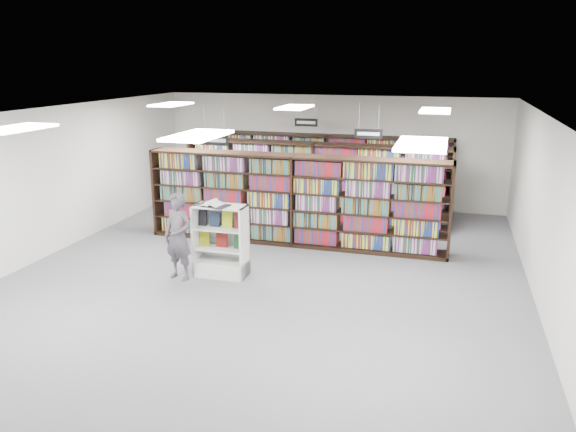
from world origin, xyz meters
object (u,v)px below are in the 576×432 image
(bookshelf_row_near, at_px, (294,200))
(open_book, at_px, (212,204))
(endcap_display, at_px, (222,252))
(shopper, at_px, (178,237))

(bookshelf_row_near, distance_m, open_book, 2.63)
(open_book, bearing_deg, bookshelf_row_near, 79.46)
(bookshelf_row_near, xyz_separation_m, open_book, (-1.00, -2.39, 0.43))
(endcap_display, relative_size, shopper, 0.84)
(endcap_display, bearing_deg, shopper, -151.12)
(bookshelf_row_near, relative_size, endcap_display, 4.83)
(shopper, bearing_deg, endcap_display, 42.80)
(open_book, bearing_deg, shopper, -140.29)
(open_book, relative_size, shopper, 0.41)
(bookshelf_row_near, distance_m, shopper, 3.14)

